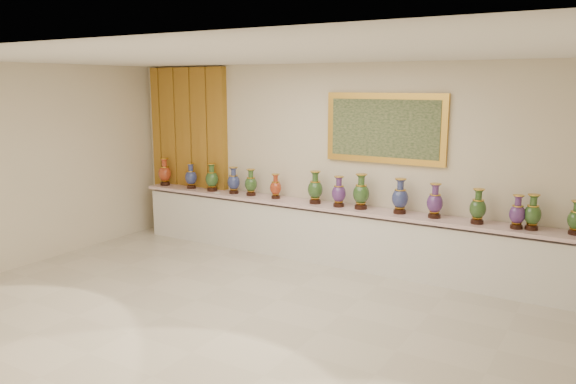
# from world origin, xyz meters

# --- Properties ---
(ground) EXTENTS (8.00, 8.00, 0.00)m
(ground) POSITION_xyz_m (0.00, 0.00, 0.00)
(ground) COLOR beige
(ground) RESTS_ON ground
(room) EXTENTS (8.00, 8.00, 8.00)m
(room) POSITION_xyz_m (-2.44, 2.44, 1.59)
(room) COLOR beige
(room) RESTS_ON ground
(counter) EXTENTS (7.28, 0.48, 0.90)m
(counter) POSITION_xyz_m (0.00, 2.27, 0.44)
(counter) COLOR white
(counter) RESTS_ON ground
(vase_0) EXTENTS (0.29, 0.29, 0.49)m
(vase_0) POSITION_xyz_m (-3.44, 2.23, 1.12)
(vase_0) COLOR black
(vase_0) RESTS_ON counter
(vase_1) EXTENTS (0.23, 0.23, 0.44)m
(vase_1) POSITION_xyz_m (-2.84, 2.24, 1.10)
(vase_1) COLOR black
(vase_1) RESTS_ON counter
(vase_2) EXTENTS (0.25, 0.25, 0.47)m
(vase_2) POSITION_xyz_m (-2.37, 2.23, 1.11)
(vase_2) COLOR black
(vase_2) RESTS_ON counter
(vase_3) EXTENTS (0.22, 0.22, 0.44)m
(vase_3) POSITION_xyz_m (-1.92, 2.24, 1.10)
(vase_3) COLOR black
(vase_3) RESTS_ON counter
(vase_4) EXTENTS (0.21, 0.21, 0.44)m
(vase_4) POSITION_xyz_m (-1.58, 2.25, 1.10)
(vase_4) COLOR black
(vase_4) RESTS_ON counter
(vase_5) EXTENTS (0.23, 0.23, 0.39)m
(vase_5) POSITION_xyz_m (-1.10, 2.26, 1.08)
(vase_5) COLOR black
(vase_5) RESTS_ON counter
(vase_6) EXTENTS (0.31, 0.31, 0.50)m
(vase_6) POSITION_xyz_m (-0.38, 2.24, 1.12)
(vase_6) COLOR black
(vase_6) RESTS_ON counter
(vase_7) EXTENTS (0.26, 0.26, 0.46)m
(vase_7) POSITION_xyz_m (0.02, 2.22, 1.10)
(vase_7) COLOR black
(vase_7) RESTS_ON counter
(vase_8) EXTENTS (0.30, 0.30, 0.52)m
(vase_8) POSITION_xyz_m (0.37, 2.25, 1.13)
(vase_8) COLOR black
(vase_8) RESTS_ON counter
(vase_9) EXTENTS (0.24, 0.24, 0.50)m
(vase_9) POSITION_xyz_m (0.95, 2.27, 1.12)
(vase_9) COLOR black
(vase_9) RESTS_ON counter
(vase_10) EXTENTS (0.23, 0.23, 0.47)m
(vase_10) POSITION_xyz_m (1.45, 2.26, 1.11)
(vase_10) COLOR black
(vase_10) RESTS_ON counter
(vase_11) EXTENTS (0.28, 0.28, 0.46)m
(vase_11) POSITION_xyz_m (2.03, 2.23, 1.11)
(vase_11) COLOR black
(vase_11) RESTS_ON counter
(vase_12) EXTENTS (0.25, 0.25, 0.43)m
(vase_12) POSITION_xyz_m (2.51, 2.22, 1.09)
(vase_12) COLOR black
(vase_12) RESTS_ON counter
(vase_13) EXTENTS (0.28, 0.28, 0.45)m
(vase_13) POSITION_xyz_m (2.68, 2.25, 1.10)
(vase_13) COLOR black
(vase_13) RESTS_ON counter
(vase_14) EXTENTS (0.23, 0.23, 0.42)m
(vase_14) POSITION_xyz_m (3.16, 2.28, 1.09)
(vase_14) COLOR black
(vase_14) RESTS_ON counter
(label_card) EXTENTS (0.10, 0.06, 0.00)m
(label_card) POSITION_xyz_m (-2.18, 2.13, 0.90)
(label_card) COLOR white
(label_card) RESTS_ON counter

